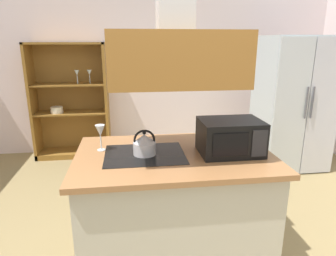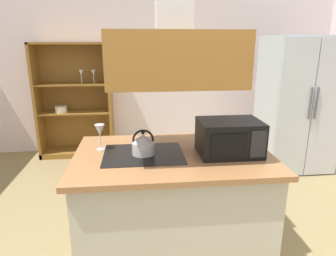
{
  "view_description": "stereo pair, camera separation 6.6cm",
  "coord_description": "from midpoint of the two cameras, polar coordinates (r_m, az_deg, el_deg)",
  "views": [
    {
      "loc": [
        -0.27,
        -1.84,
        1.73
      ],
      "look_at": [
        0.06,
        0.64,
        1.0
      ],
      "focal_mm": 32.08,
      "sensor_mm": 36.0,
      "label": 1
    },
    {
      "loc": [
        -0.2,
        -1.85,
        1.73
      ],
      "look_at": [
        0.06,
        0.64,
        1.0
      ],
      "focal_mm": 32.08,
      "sensor_mm": 36.0,
      "label": 2
    }
  ],
  "objects": [
    {
      "name": "wall_back",
      "position": [
        4.87,
        -3.3,
        11.71
      ],
      "size": [
        6.0,
        0.12,
        2.7
      ],
      "primitive_type": "cube",
      "color": "silver",
      "rests_on": "ground"
    },
    {
      "name": "kitchen_island",
      "position": [
        2.5,
        1.64,
        -14.4
      ],
      "size": [
        1.5,
        0.99,
        0.9
      ],
      "color": "#BAB39F",
      "rests_on": "ground"
    },
    {
      "name": "range_hood",
      "position": [
        2.16,
        1.93,
        16.31
      ],
      "size": [
        0.9,
        0.7,
        1.27
      ],
      "color": "#945F26"
    },
    {
      "name": "refrigerator",
      "position": [
        4.47,
        23.63,
        4.16
      ],
      "size": [
        0.9,
        0.77,
        1.8
      ],
      "color": "#AEBDC4",
      "rests_on": "ground"
    },
    {
      "name": "dish_cabinet",
      "position": [
        4.82,
        -16.76,
        3.82
      ],
      "size": [
        1.11,
        0.4,
        1.71
      ],
      "color": "brown",
      "rests_on": "ground"
    },
    {
      "name": "kettle",
      "position": [
        2.26,
        -3.9,
        -3.06
      ],
      "size": [
        0.17,
        0.17,
        0.19
      ],
      "color": "#BFBCBF",
      "rests_on": "kitchen_island"
    },
    {
      "name": "cutting_board",
      "position": [
        2.72,
        12.25,
        -1.71
      ],
      "size": [
        0.37,
        0.28,
        0.02
      ],
      "primitive_type": "cube",
      "rotation": [
        0.0,
        0.0,
        -0.13
      ],
      "color": "white",
      "rests_on": "kitchen_island"
    },
    {
      "name": "microwave",
      "position": [
        2.31,
        12.38,
        -1.75
      ],
      "size": [
        0.46,
        0.35,
        0.26
      ],
      "color": "black",
      "rests_on": "kitchen_island"
    },
    {
      "name": "wine_glass_on_counter",
      "position": [
        2.38,
        -12.08,
        -0.61
      ],
      "size": [
        0.08,
        0.08,
        0.21
      ],
      "color": "silver",
      "rests_on": "kitchen_island"
    }
  ]
}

